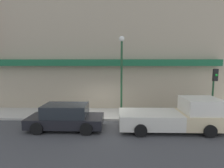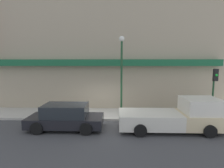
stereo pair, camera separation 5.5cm
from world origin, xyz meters
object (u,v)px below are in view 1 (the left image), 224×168
(traffic_light, at_px, (214,84))
(pickup_truck, at_px, (177,116))
(parked_car, at_px, (66,117))
(fire_hydrant, at_px, (165,112))
(street_lamp, at_px, (122,67))

(traffic_light, bearing_deg, pickup_truck, -147.99)
(parked_car, bearing_deg, fire_hydrant, 16.87)
(parked_car, relative_size, fire_hydrant, 6.78)
(pickup_truck, xyz_separation_m, parked_car, (-6.41, 0.00, -0.10))
(parked_car, bearing_deg, street_lamp, 32.81)
(fire_hydrant, height_order, traffic_light, traffic_light)
(fire_hydrant, height_order, street_lamp, street_lamp)
(parked_car, xyz_separation_m, traffic_light, (9.46, 1.91, 1.72))
(fire_hydrant, bearing_deg, parked_car, -163.10)
(pickup_truck, height_order, parked_car, pickup_truck)
(parked_car, xyz_separation_m, fire_hydrant, (6.29, 1.91, -0.24))
(traffic_light, bearing_deg, fire_hydrant, 179.89)
(pickup_truck, relative_size, street_lamp, 1.05)
(parked_car, distance_m, fire_hydrant, 6.58)
(pickup_truck, height_order, street_lamp, street_lamp)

